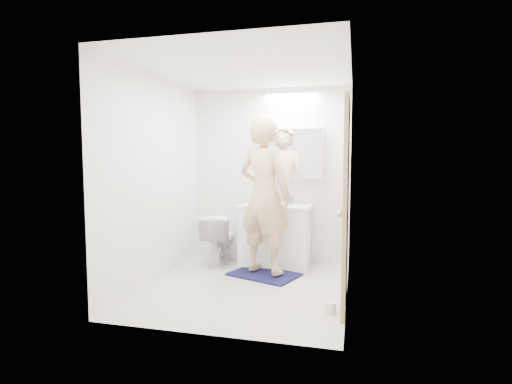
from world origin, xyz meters
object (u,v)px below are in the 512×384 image
(toothbrush_cup, at_px, (290,201))
(toilet, at_px, (220,239))
(toilet_paper_roll, at_px, (330,307))
(soap_bottle_b, at_px, (265,197))
(medicine_cabinet, at_px, (290,154))
(person, at_px, (264,195))
(soap_bottle_a, at_px, (257,195))
(vanity_cabinet, at_px, (275,237))

(toothbrush_cup, bearing_deg, toilet, -163.34)
(toilet_paper_roll, bearing_deg, soap_bottle_b, 121.06)
(medicine_cabinet, distance_m, toothbrush_cup, 0.64)
(person, height_order, soap_bottle_b, person)
(medicine_cabinet, bearing_deg, soap_bottle_a, -172.51)
(person, xyz_separation_m, toilet_paper_roll, (0.86, -0.99, -0.94))
(toothbrush_cup, bearing_deg, person, -107.95)
(soap_bottle_a, distance_m, toothbrush_cup, 0.47)
(toilet, height_order, person, person)
(soap_bottle_b, height_order, toothbrush_cup, soap_bottle_b)
(vanity_cabinet, bearing_deg, toilet, -171.27)
(medicine_cabinet, height_order, toilet, medicine_cabinet)
(soap_bottle_a, distance_m, toilet_paper_roll, 2.17)
(person, relative_size, soap_bottle_b, 12.21)
(soap_bottle_a, bearing_deg, toilet_paper_roll, -55.71)
(medicine_cabinet, bearing_deg, person, -105.99)
(vanity_cabinet, distance_m, toothbrush_cup, 0.53)
(soap_bottle_a, bearing_deg, toilet, -149.66)
(soap_bottle_a, xyz_separation_m, toilet_paper_roll, (1.12, -1.64, -0.88))
(vanity_cabinet, height_order, toilet, vanity_cabinet)
(vanity_cabinet, relative_size, soap_bottle_a, 3.99)
(person, distance_m, soap_bottle_a, 0.69)
(toilet, bearing_deg, soap_bottle_a, -153.07)
(toothbrush_cup, bearing_deg, medicine_cabinet, 101.43)
(toilet, distance_m, toilet_paper_roll, 2.10)
(toilet_paper_roll, bearing_deg, vanity_cabinet, 118.89)
(vanity_cabinet, relative_size, toilet, 1.30)
(soap_bottle_a, xyz_separation_m, soap_bottle_b, (0.11, 0.03, -0.04))
(soap_bottle_a, bearing_deg, vanity_cabinet, -26.90)
(soap_bottle_b, bearing_deg, toilet, -152.43)
(medicine_cabinet, xyz_separation_m, toilet_paper_roll, (0.66, -1.70, -1.45))
(medicine_cabinet, distance_m, person, 0.89)
(medicine_cabinet, bearing_deg, soap_bottle_b, -175.01)
(toilet, distance_m, soap_bottle_b, 0.84)
(person, relative_size, toilet_paper_roll, 17.17)
(vanity_cabinet, distance_m, person, 0.78)
(toilet, xyz_separation_m, soap_bottle_b, (0.57, 0.30, 0.55))
(medicine_cabinet, bearing_deg, toothbrush_cup, -78.57)
(medicine_cabinet, relative_size, toilet_paper_roll, 8.00)
(medicine_cabinet, bearing_deg, toilet_paper_roll, -68.75)
(medicine_cabinet, relative_size, toothbrush_cup, 9.58)
(medicine_cabinet, distance_m, toilet, 1.50)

